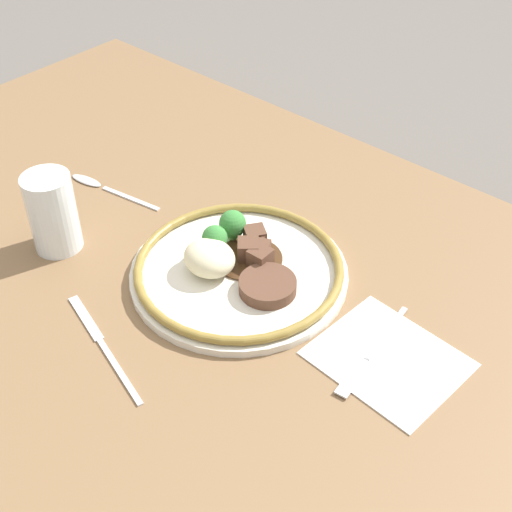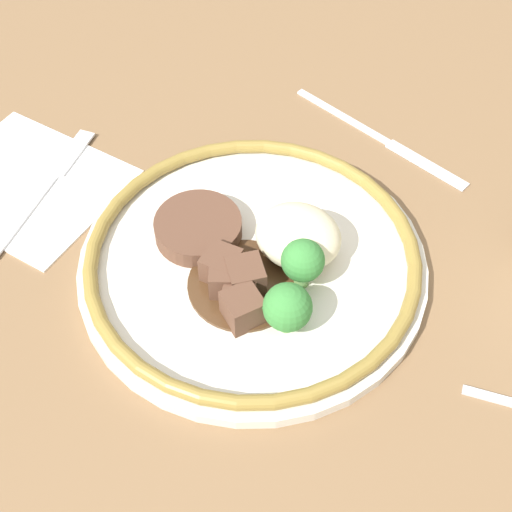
% 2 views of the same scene
% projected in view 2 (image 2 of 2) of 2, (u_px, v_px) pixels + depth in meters
% --- Properties ---
extents(ground_plane, '(8.00, 8.00, 0.00)m').
position_uv_depth(ground_plane, '(277.00, 250.00, 0.67)').
color(ground_plane, '#5B5651').
extents(dining_table, '(1.45, 0.90, 0.04)m').
position_uv_depth(dining_table, '(278.00, 235.00, 0.65)').
color(dining_table, brown).
rests_on(dining_table, ground).
extents(napkin, '(0.17, 0.15, 0.00)m').
position_uv_depth(napkin, '(27.00, 185.00, 0.66)').
color(napkin, white).
rests_on(napkin, dining_table).
extents(plate, '(0.29, 0.29, 0.06)m').
position_uv_depth(plate, '(255.00, 260.00, 0.58)').
color(plate, silver).
rests_on(plate, dining_table).
extents(fork, '(0.03, 0.17, 0.00)m').
position_uv_depth(fork, '(53.00, 178.00, 0.66)').
color(fork, silver).
rests_on(fork, napkin).
extents(knife, '(0.20, 0.07, 0.00)m').
position_uv_depth(knife, '(384.00, 140.00, 0.69)').
color(knife, silver).
rests_on(knife, dining_table).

